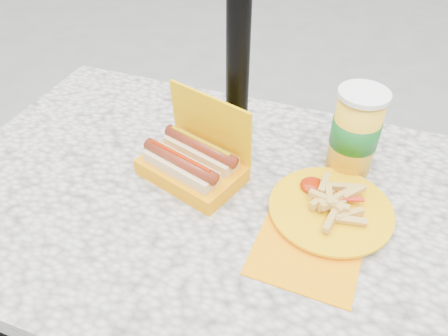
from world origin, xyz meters
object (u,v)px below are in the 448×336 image
(hotdog_box, at_px, (193,162))
(soda_cup, at_px, (355,132))
(fries_plate, at_px, (329,211))
(umbrella_pole, at_px, (239,5))

(hotdog_box, height_order, soda_cup, soda_cup)
(hotdog_box, distance_m, fries_plate, 0.31)
(umbrella_pole, bearing_deg, fries_plate, -29.46)
(hotdog_box, relative_size, soda_cup, 1.27)
(fries_plate, bearing_deg, umbrella_pole, 150.54)
(fries_plate, height_order, soda_cup, soda_cup)
(soda_cup, bearing_deg, fries_plate, -94.99)
(soda_cup, bearing_deg, umbrella_pole, -173.76)
(umbrella_pole, xyz_separation_m, fries_plate, (0.25, -0.14, -0.34))
(umbrella_pole, height_order, fries_plate, umbrella_pole)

